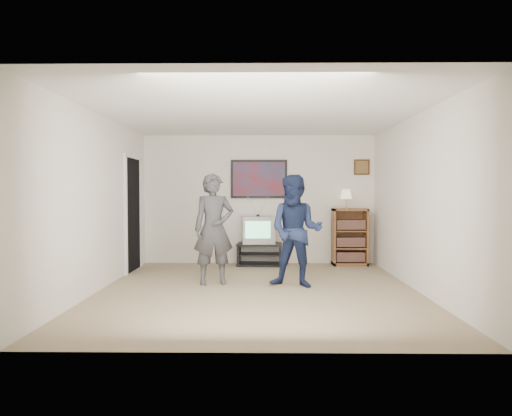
{
  "coord_description": "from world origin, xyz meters",
  "views": [
    {
      "loc": [
        0.06,
        -6.42,
        1.41
      ],
      "look_at": [
        -0.03,
        0.66,
        1.15
      ],
      "focal_mm": 32.0,
      "sensor_mm": 36.0,
      "label": 1
    }
  ],
  "objects_px": {
    "person_tall": "(214,229)",
    "person_short": "(296,231)",
    "crt_television": "(258,230)",
    "bookshelf": "(350,237)",
    "media_stand": "(260,254)"
  },
  "relations": [
    {
      "from": "person_short",
      "to": "bookshelf",
      "type": "bearing_deg",
      "value": 76.13
    },
    {
      "from": "crt_television",
      "to": "person_short",
      "type": "distance_m",
      "value": 2.05
    },
    {
      "from": "person_short",
      "to": "media_stand",
      "type": "bearing_deg",
      "value": 121.97
    },
    {
      "from": "media_stand",
      "to": "bookshelf",
      "type": "bearing_deg",
      "value": 4.49
    },
    {
      "from": "person_tall",
      "to": "person_short",
      "type": "height_order",
      "value": "person_tall"
    },
    {
      "from": "bookshelf",
      "to": "person_tall",
      "type": "xyz_separation_m",
      "value": [
        -2.41,
        -1.82,
        0.3
      ]
    },
    {
      "from": "crt_television",
      "to": "person_short",
      "type": "relative_size",
      "value": 0.36
    },
    {
      "from": "media_stand",
      "to": "crt_television",
      "type": "distance_m",
      "value": 0.47
    },
    {
      "from": "crt_television",
      "to": "person_tall",
      "type": "xyz_separation_m",
      "value": [
        -0.66,
        -1.77,
        0.16
      ]
    },
    {
      "from": "crt_television",
      "to": "person_tall",
      "type": "bearing_deg",
      "value": -115.84
    },
    {
      "from": "person_tall",
      "to": "person_short",
      "type": "distance_m",
      "value": 1.25
    },
    {
      "from": "person_tall",
      "to": "crt_television",
      "type": "bearing_deg",
      "value": 55.13
    },
    {
      "from": "media_stand",
      "to": "person_short",
      "type": "distance_m",
      "value": 2.13
    },
    {
      "from": "crt_television",
      "to": "bookshelf",
      "type": "relative_size",
      "value": 0.56
    },
    {
      "from": "media_stand",
      "to": "person_short",
      "type": "height_order",
      "value": "person_short"
    }
  ]
}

